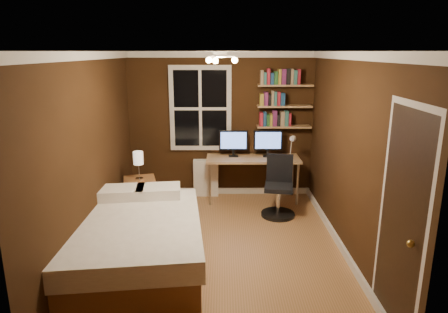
{
  "coord_description": "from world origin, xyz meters",
  "views": [
    {
      "loc": [
        0.04,
        -4.77,
        2.5
      ],
      "look_at": [
        0.05,
        0.45,
        1.12
      ],
      "focal_mm": 32.0,
      "sensor_mm": 36.0,
      "label": 1
    }
  ],
  "objects_px": {
    "desk": "(253,161)",
    "radiator": "(206,178)",
    "nightstand": "(140,197)",
    "monitor_right": "(268,144)",
    "monitor_left": "(233,144)",
    "desk_lamp": "(292,147)",
    "bed": "(136,240)",
    "office_chair": "(279,193)",
    "bedside_lamp": "(139,165)"
  },
  "relations": [
    {
      "from": "bed",
      "to": "monitor_right",
      "type": "xyz_separation_m",
      "value": [
        1.81,
        2.26,
        0.67
      ]
    },
    {
      "from": "nightstand",
      "to": "desk",
      "type": "height_order",
      "value": "desk"
    },
    {
      "from": "bed",
      "to": "desk",
      "type": "xyz_separation_m",
      "value": [
        1.55,
        2.18,
        0.38
      ]
    },
    {
      "from": "bedside_lamp",
      "to": "desk",
      "type": "distance_m",
      "value": 1.93
    },
    {
      "from": "nightstand",
      "to": "office_chair",
      "type": "relative_size",
      "value": 0.62
    },
    {
      "from": "desk",
      "to": "monitor_left",
      "type": "bearing_deg",
      "value": 166.65
    },
    {
      "from": "monitor_right",
      "to": "radiator",
      "type": "bearing_deg",
      "value": 173.56
    },
    {
      "from": "bed",
      "to": "monitor_left",
      "type": "bearing_deg",
      "value": 55.07
    },
    {
      "from": "desk",
      "to": "desk_lamp",
      "type": "xyz_separation_m",
      "value": [
        0.63,
        -0.11,
        0.28
      ]
    },
    {
      "from": "nightstand",
      "to": "desk_lamp",
      "type": "relative_size",
      "value": 1.35
    },
    {
      "from": "bedside_lamp",
      "to": "desk_lamp",
      "type": "distance_m",
      "value": 2.51
    },
    {
      "from": "nightstand",
      "to": "office_chair",
      "type": "distance_m",
      "value": 2.16
    },
    {
      "from": "nightstand",
      "to": "radiator",
      "type": "height_order",
      "value": "radiator"
    },
    {
      "from": "nightstand",
      "to": "bedside_lamp",
      "type": "distance_m",
      "value": 0.51
    },
    {
      "from": "radiator",
      "to": "monitor_left",
      "type": "xyz_separation_m",
      "value": [
        0.48,
        -0.12,
        0.65
      ]
    },
    {
      "from": "radiator",
      "to": "desk",
      "type": "xyz_separation_m",
      "value": [
        0.82,
        -0.2,
        0.36
      ]
    },
    {
      "from": "desk",
      "to": "office_chair",
      "type": "xyz_separation_m",
      "value": [
        0.36,
        -0.69,
        -0.33
      ]
    },
    {
      "from": "desk",
      "to": "radiator",
      "type": "bearing_deg",
      "value": 166.22
    },
    {
      "from": "monitor_left",
      "to": "desk_lamp",
      "type": "bearing_deg",
      "value": -11.32
    },
    {
      "from": "desk_lamp",
      "to": "bedside_lamp",
      "type": "bearing_deg",
      "value": -166.83
    },
    {
      "from": "bed",
      "to": "monitor_left",
      "type": "distance_m",
      "value": 2.65
    },
    {
      "from": "bed",
      "to": "nightstand",
      "type": "xyz_separation_m",
      "value": [
        -0.25,
        1.49,
        -0.01
      ]
    },
    {
      "from": "monitor_left",
      "to": "office_chair",
      "type": "bearing_deg",
      "value": -48.03
    },
    {
      "from": "bed",
      "to": "office_chair",
      "type": "relative_size",
      "value": 2.38
    },
    {
      "from": "bed",
      "to": "nightstand",
      "type": "relative_size",
      "value": 3.81
    },
    {
      "from": "bedside_lamp",
      "to": "office_chair",
      "type": "bearing_deg",
      "value": -0.09
    },
    {
      "from": "office_chair",
      "to": "bed",
      "type": "bearing_deg",
      "value": -132.85
    },
    {
      "from": "radiator",
      "to": "monitor_right",
      "type": "height_order",
      "value": "monitor_right"
    },
    {
      "from": "bedside_lamp",
      "to": "desk_lamp",
      "type": "relative_size",
      "value": 0.99
    },
    {
      "from": "monitor_left",
      "to": "monitor_right",
      "type": "distance_m",
      "value": 0.59
    },
    {
      "from": "bed",
      "to": "monitor_right",
      "type": "bearing_deg",
      "value": 44.75
    },
    {
      "from": "nightstand",
      "to": "office_chair",
      "type": "height_order",
      "value": "office_chair"
    },
    {
      "from": "monitor_left",
      "to": "monitor_right",
      "type": "bearing_deg",
      "value": 0.0
    },
    {
      "from": "radiator",
      "to": "monitor_left",
      "type": "distance_m",
      "value": 0.82
    },
    {
      "from": "bed",
      "to": "radiator",
      "type": "bearing_deg",
      "value": 66.23
    },
    {
      "from": "nightstand",
      "to": "bedside_lamp",
      "type": "bearing_deg",
      "value": 0.0
    },
    {
      "from": "bedside_lamp",
      "to": "desk",
      "type": "xyz_separation_m",
      "value": [
        1.8,
        0.68,
        -0.12
      ]
    },
    {
      "from": "monitor_left",
      "to": "monitor_right",
      "type": "relative_size",
      "value": 1.0
    },
    {
      "from": "nightstand",
      "to": "monitor_right",
      "type": "bearing_deg",
      "value": 6.28
    },
    {
      "from": "monitor_right",
      "to": "desk_lamp",
      "type": "relative_size",
      "value": 1.11
    },
    {
      "from": "office_chair",
      "to": "bedside_lamp",
      "type": "bearing_deg",
      "value": -170.92
    },
    {
      "from": "office_chair",
      "to": "desk_lamp",
      "type": "bearing_deg",
      "value": 73.51
    },
    {
      "from": "desk_lamp",
      "to": "nightstand",
      "type": "bearing_deg",
      "value": -166.83
    },
    {
      "from": "nightstand",
      "to": "monitor_left",
      "type": "height_order",
      "value": "monitor_left"
    },
    {
      "from": "nightstand",
      "to": "desk",
      "type": "relative_size",
      "value": 0.38
    },
    {
      "from": "nightstand",
      "to": "radiator",
      "type": "relative_size",
      "value": 0.91
    },
    {
      "from": "monitor_right",
      "to": "desk_lamp",
      "type": "distance_m",
      "value": 0.42
    },
    {
      "from": "monitor_left",
      "to": "desk_lamp",
      "type": "height_order",
      "value": "monitor_left"
    },
    {
      "from": "nightstand",
      "to": "monitor_left",
      "type": "distance_m",
      "value": 1.79
    },
    {
      "from": "monitor_right",
      "to": "office_chair",
      "type": "height_order",
      "value": "monitor_right"
    }
  ]
}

